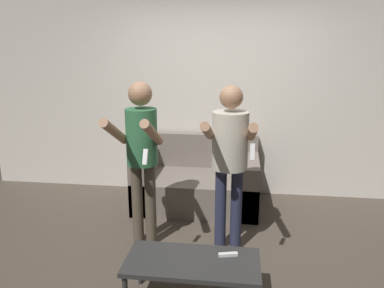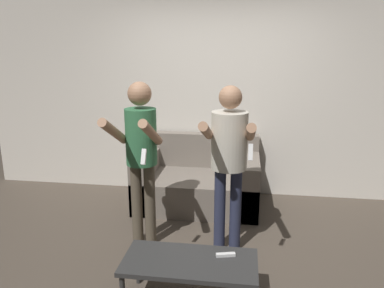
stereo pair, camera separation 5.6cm
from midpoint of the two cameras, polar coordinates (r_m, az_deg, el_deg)
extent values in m
plane|color=#4C4238|center=(3.77, 2.03, -16.51)|extent=(14.00, 14.00, 0.00)
cube|color=silver|center=(4.95, 4.31, 7.65)|extent=(6.40, 0.06, 2.70)
cube|color=slate|center=(4.74, 1.20, -7.05)|extent=(1.50, 0.93, 0.40)
cube|color=slate|center=(4.96, 1.77, -0.88)|extent=(1.50, 0.16, 0.45)
cube|color=slate|center=(4.81, -6.53, -5.24)|extent=(0.20, 0.93, 0.64)
cube|color=slate|center=(4.66, 9.21, -5.98)|extent=(0.20, 0.93, 0.64)
cylinder|color=brown|center=(3.84, -7.97, -8.97)|extent=(0.11, 0.11, 0.85)
cylinder|color=brown|center=(3.80, -6.00, -9.12)|extent=(0.11, 0.11, 0.85)
cylinder|color=#337047|center=(3.60, -7.33, 1.11)|extent=(0.30, 0.30, 0.54)
sphere|color=#A87A5B|center=(3.53, -7.55, 7.61)|extent=(0.22, 0.22, 0.22)
cylinder|color=#A87A5B|center=(3.38, -11.35, 1.84)|extent=(0.08, 0.57, 0.35)
cylinder|color=#A87A5B|center=(3.28, -5.75, 1.68)|extent=(0.08, 0.57, 0.35)
cube|color=white|center=(3.07, -6.86, -1.94)|extent=(0.04, 0.08, 0.13)
cylinder|color=#282D47|center=(3.71, 4.69, -9.80)|extent=(0.11, 0.11, 0.84)
cylinder|color=#282D47|center=(3.70, 7.06, -9.90)|extent=(0.11, 0.11, 0.84)
cylinder|color=beige|center=(3.48, 6.17, 0.52)|extent=(0.34, 0.34, 0.54)
sphere|color=#A87A5B|center=(3.40, 6.35, 7.10)|extent=(0.21, 0.21, 0.21)
cylinder|color=#A87A5B|center=(3.20, 2.68, 1.97)|extent=(0.08, 0.55, 0.27)
cylinder|color=#A87A5B|center=(3.19, 9.44, 1.73)|extent=(0.08, 0.55, 0.27)
cube|color=white|center=(2.96, 9.44, -1.22)|extent=(0.04, 0.07, 0.13)
cube|color=#2D2D2D|center=(2.98, 0.22, -17.58)|extent=(1.02, 0.49, 0.04)
cylinder|color=#2D2D2D|center=(3.34, -7.72, -17.74)|extent=(0.04, 0.04, 0.34)
cylinder|color=#2D2D2D|center=(3.24, 9.53, -18.94)|extent=(0.04, 0.04, 0.34)
cube|color=white|center=(3.03, 5.70, -16.45)|extent=(0.15, 0.07, 0.02)
camera|label=1|loc=(0.03, -89.60, 0.10)|focal=35.00mm
camera|label=2|loc=(0.03, 90.40, -0.10)|focal=35.00mm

